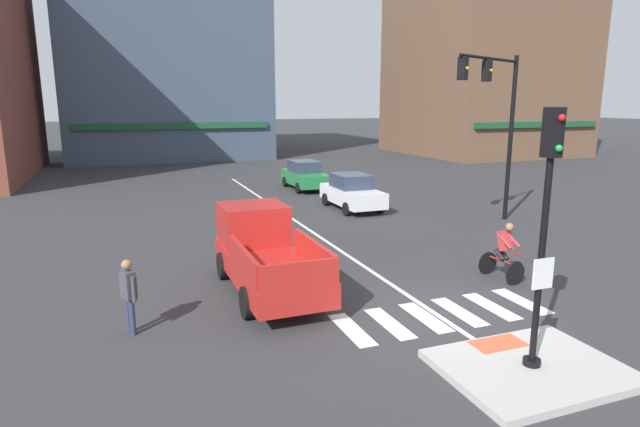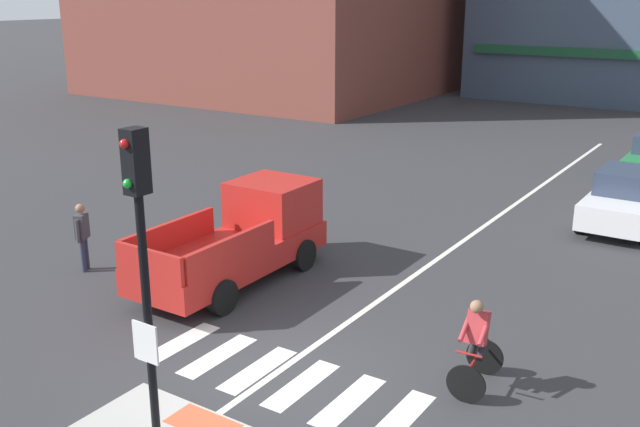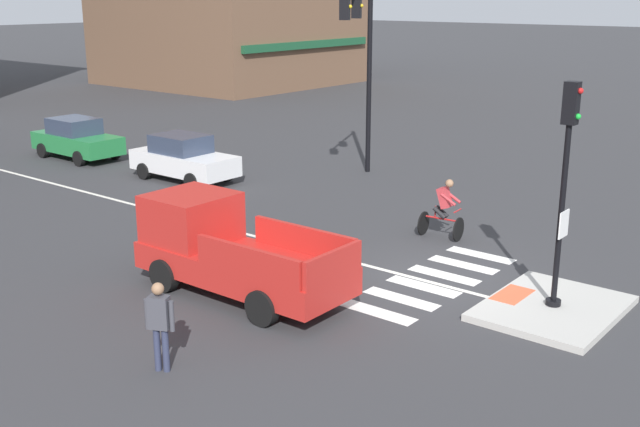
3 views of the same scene
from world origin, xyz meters
TOP-DOWN VIEW (x-y plane):
  - ground_plane at (0.00, 0.00)m, footprint 300.00×300.00m
  - tactile_pad_front at (0.00, -2.02)m, footprint 1.10×0.60m
  - signal_pole at (0.00, -2.95)m, footprint 0.44×0.38m
  - crosswalk_stripe_a at (-2.35, -0.06)m, footprint 0.44×1.80m
  - crosswalk_stripe_b at (-1.41, -0.06)m, footprint 0.44×1.80m
  - crosswalk_stripe_c at (-0.47, -0.06)m, footprint 0.44×1.80m
  - crosswalk_stripe_d at (0.47, -0.06)m, footprint 0.44×1.80m
  - crosswalk_stripe_e at (1.41, -0.06)m, footprint 0.44×1.80m
  - crosswalk_stripe_f at (2.35, -0.06)m, footprint 0.44×1.80m
  - lane_centre_line at (-0.13, 10.00)m, footprint 0.14×28.00m
  - car_white_eastbound_far at (3.14, 12.14)m, footprint 1.85×4.10m
  - pickup_truck_red_westbound_near at (-3.44, 3.25)m, footprint 2.08×5.11m
  - cyclist at (2.97, 1.43)m, footprint 0.74×1.14m
  - pedestrian_at_curb_left at (-6.89, 1.43)m, footprint 0.36×0.50m

SIDE VIEW (x-z plane):
  - ground_plane at x=0.00m, z-range 0.00..0.00m
  - crosswalk_stripe_a at x=-2.35m, z-range 0.00..0.01m
  - crosswalk_stripe_b at x=-1.41m, z-range 0.00..0.01m
  - crosswalk_stripe_c at x=-0.47m, z-range 0.00..0.01m
  - crosswalk_stripe_d at x=0.47m, z-range 0.00..0.01m
  - crosswalk_stripe_e at x=1.41m, z-range 0.00..0.01m
  - crosswalk_stripe_f at x=2.35m, z-range 0.00..0.01m
  - lane_centre_line at x=-0.13m, z-range 0.00..0.01m
  - tactile_pad_front at x=0.00m, z-range 0.15..0.16m
  - car_white_eastbound_far at x=3.14m, z-range -0.01..1.63m
  - cyclist at x=2.97m, z-range 0.03..1.71m
  - pickup_truck_red_westbound_near at x=-3.44m, z-range -0.06..2.02m
  - pedestrian_at_curb_left at x=-6.89m, z-range 0.15..1.82m
  - signal_pole at x=0.00m, z-range 0.63..5.30m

